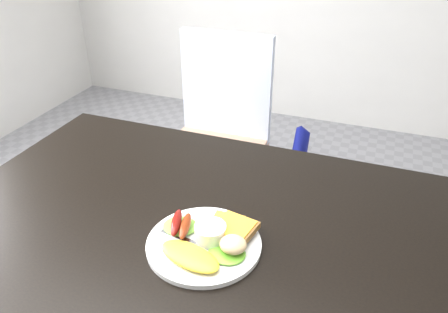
{
  "coord_description": "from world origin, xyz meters",
  "views": [
    {
      "loc": [
        0.33,
        -0.7,
        1.37
      ],
      "look_at": [
        0.04,
        0.05,
        0.9
      ],
      "focal_mm": 35.0,
      "sensor_mm": 36.0,
      "label": 1
    }
  ],
  "objects_px": {
    "dining_chair": "(212,155)",
    "plate": "(204,244)",
    "person": "(239,84)",
    "dining_table": "(198,229)"
  },
  "relations": [
    {
      "from": "dining_table",
      "to": "person",
      "type": "relative_size",
      "value": 0.72
    },
    {
      "from": "dining_table",
      "to": "person",
      "type": "distance_m",
      "value": 0.66
    },
    {
      "from": "dining_chair",
      "to": "person",
      "type": "distance_m",
      "value": 0.44
    },
    {
      "from": "dining_table",
      "to": "dining_chair",
      "type": "xyz_separation_m",
      "value": [
        -0.28,
        0.77,
        -0.28
      ]
    },
    {
      "from": "person",
      "to": "plate",
      "type": "bearing_deg",
      "value": 98.17
    },
    {
      "from": "dining_chair",
      "to": "person",
      "type": "bearing_deg",
      "value": -39.79
    },
    {
      "from": "dining_table",
      "to": "plate",
      "type": "height_order",
      "value": "plate"
    },
    {
      "from": "dining_chair",
      "to": "plate",
      "type": "height_order",
      "value": "plate"
    },
    {
      "from": "dining_table",
      "to": "plate",
      "type": "relative_size",
      "value": 5.0
    },
    {
      "from": "person",
      "to": "plate",
      "type": "xyz_separation_m",
      "value": [
        0.16,
        -0.71,
        -0.08
      ]
    }
  ]
}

